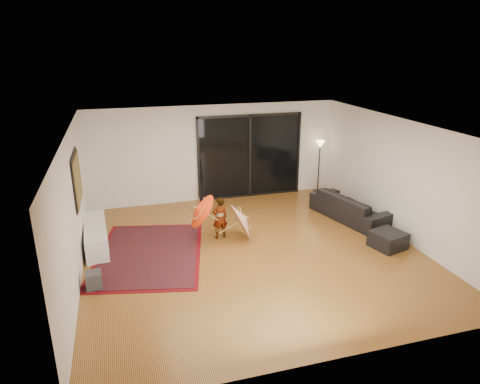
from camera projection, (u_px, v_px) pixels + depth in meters
name	position (u px, v px, depth m)	size (l,w,h in m)	color
floor	(253.00, 252.00, 9.25)	(7.00, 7.00, 0.00)	#AD6E2F
ceiling	(254.00, 128.00, 8.36)	(7.00, 7.00, 0.00)	white
wall_back	(215.00, 153.00, 11.98)	(7.00, 7.00, 0.00)	silver
wall_front	(335.00, 278.00, 5.63)	(7.00, 7.00, 0.00)	silver
wall_left	(73.00, 210.00, 7.89)	(7.00, 7.00, 0.00)	silver
wall_right	(400.00, 179.00, 9.72)	(7.00, 7.00, 0.00)	silver
sliding_door	(250.00, 156.00, 12.26)	(3.06, 0.07, 2.40)	black
painting	(77.00, 179.00, 8.71)	(0.04, 1.28, 1.08)	black
media_console	(96.00, 235.00, 9.43)	(0.46, 1.83, 0.51)	white
speaker	(94.00, 280.00, 7.82)	(0.28, 0.28, 0.33)	#424244
persian_rug	(149.00, 254.00, 9.14)	(2.78, 3.44, 0.02)	#630811
sofa	(351.00, 207.00, 10.88)	(2.22, 0.87, 0.65)	black
ottoman	(388.00, 240.00, 9.39)	(0.64, 0.64, 0.37)	black
floor_lamp	(320.00, 152.00, 12.60)	(0.27, 0.27, 1.57)	black
child	(220.00, 218.00, 9.77)	(0.36, 0.24, 0.98)	#999999
parasol_orange	(196.00, 211.00, 9.50)	(0.63, 0.84, 0.88)	#FF3A0D
parasol_white	(247.00, 217.00, 9.78)	(0.57, 0.92, 0.95)	white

